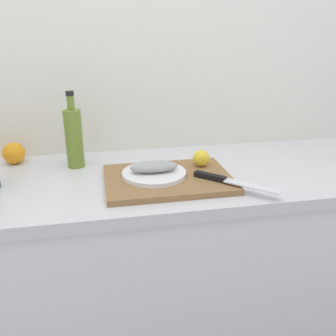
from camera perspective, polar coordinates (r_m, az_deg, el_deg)
back_wall at (r=1.52m, az=-7.13°, el=15.74°), size 3.20×0.05×2.50m
kitchen_counter at (r=1.51m, az=-4.69°, el=-17.25°), size 2.00×0.60×0.90m
cutting_board at (r=1.22m, az=0.00°, el=-1.75°), size 0.42×0.31×0.02m
white_plate at (r=1.22m, az=-2.20°, el=-0.89°), size 0.22×0.22×0.01m
fish_fillet at (r=1.22m, az=-2.22°, el=0.22°), size 0.16×0.07×0.04m
chef_knife at (r=1.18m, az=8.89°, el=-1.85°), size 0.23×0.22×0.02m
lemon_0 at (r=1.31m, az=5.26°, el=1.51°), size 0.06×0.06×0.06m
olive_oil_bottle at (r=1.38m, az=-14.58°, el=4.75°), size 0.06×0.06×0.28m
orange_2 at (r=1.51m, az=-23.07°, el=2.16°), size 0.08×0.08×0.08m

